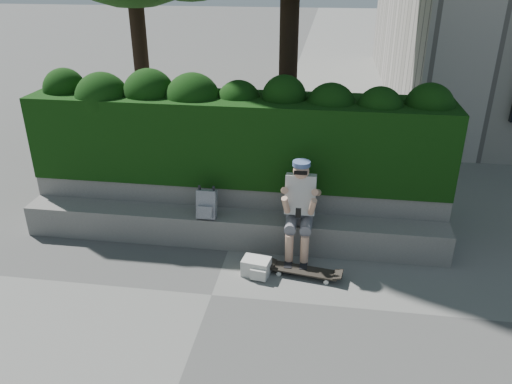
% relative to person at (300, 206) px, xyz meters
% --- Properties ---
extents(ground, '(80.00, 80.00, 0.00)m').
position_rel_person_xyz_m(ground, '(-0.97, -1.07, -0.75)').
color(ground, slate).
rests_on(ground, ground).
extents(bench_ledge, '(6.00, 0.45, 0.45)m').
position_rel_person_xyz_m(bench_ledge, '(-0.97, 0.18, -0.53)').
color(bench_ledge, gray).
rests_on(bench_ledge, ground).
extents(planter_wall, '(6.00, 0.50, 0.75)m').
position_rel_person_xyz_m(planter_wall, '(-0.97, 0.66, -0.38)').
color(planter_wall, gray).
rests_on(planter_wall, ground).
extents(hedge, '(6.00, 1.00, 1.20)m').
position_rel_person_xyz_m(hedge, '(-0.97, 0.88, 0.60)').
color(hedge, black).
rests_on(hedge, planter_wall).
extents(person, '(0.40, 0.76, 1.38)m').
position_rel_person_xyz_m(person, '(0.00, 0.00, 0.00)').
color(person, slate).
rests_on(person, ground).
extents(skateboard, '(0.90, 0.35, 0.09)m').
position_rel_person_xyz_m(skateboard, '(0.11, -0.50, -0.68)').
color(skateboard, black).
rests_on(skateboard, ground).
extents(backpack_plaid, '(0.27, 0.14, 0.40)m').
position_rel_person_xyz_m(backpack_plaid, '(-1.28, 0.08, -0.10)').
color(backpack_plaid, '#A1A1A5').
rests_on(backpack_plaid, bench_ledge).
extents(backpack_ground, '(0.38, 0.30, 0.22)m').
position_rel_person_xyz_m(backpack_ground, '(-0.50, -0.55, -0.64)').
color(backpack_ground, silver).
rests_on(backpack_ground, ground).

